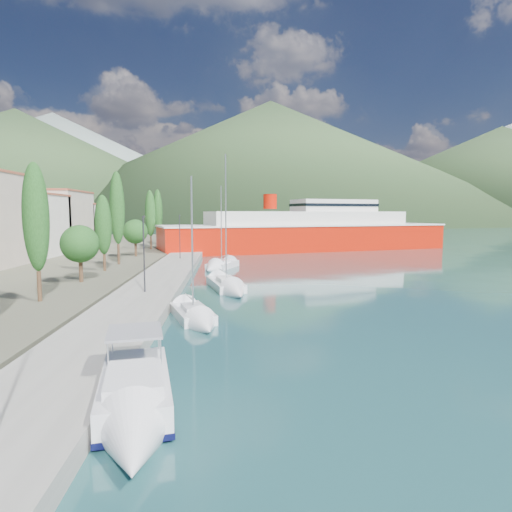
{
  "coord_description": "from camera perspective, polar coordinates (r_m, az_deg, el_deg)",
  "views": [
    {
      "loc": [
        -2.36,
        -21.47,
        7.05
      ],
      "look_at": [
        0.0,
        14.0,
        3.5
      ],
      "focal_mm": 30.0,
      "sensor_mm": 36.0,
      "label": 1
    }
  ],
  "objects": [
    {
      "name": "ground",
      "position": [
        141.66,
        -2.85,
        2.84
      ],
      "size": [
        1400.0,
        1400.0,
        0.0
      ],
      "primitive_type": "plane",
      "color": "#1F4B4E"
    },
    {
      "name": "motor_cruiser",
      "position": [
        15.72,
        -15.88,
        -19.11
      ],
      "size": [
        3.97,
        8.67,
        3.08
      ],
      "color": "black",
      "rests_on": "ground"
    },
    {
      "name": "town_buildings",
      "position": [
        65.48,
        -30.79,
        3.6
      ],
      "size": [
        9.2,
        69.2,
        11.3
      ],
      "color": "beige",
      "rests_on": "land_strip"
    },
    {
      "name": "hills_far",
      "position": [
        659.29,
        8.74,
        11.76
      ],
      "size": [
        1480.0,
        900.0,
        180.0
      ],
      "color": "gray",
      "rests_on": "ground"
    },
    {
      "name": "hills_near",
      "position": [
        408.74,
        10.65,
        11.52
      ],
      "size": [
        1010.0,
        520.0,
        115.0
      ],
      "color": "#304828",
      "rests_on": "ground"
    },
    {
      "name": "quay",
      "position": [
        48.39,
        -11.67,
        -2.31
      ],
      "size": [
        5.0,
        88.0,
        0.8
      ],
      "primitive_type": "cube",
      "color": "gray",
      "rests_on": "ground"
    },
    {
      "name": "tree_row",
      "position": [
        55.27,
        -18.13,
        4.34
      ],
      "size": [
        3.58,
        63.75,
        11.53
      ],
      "color": "#47301E",
      "rests_on": "land_strip"
    },
    {
      "name": "sailboat_near",
      "position": [
        27.78,
        -7.71,
        -8.45
      ],
      "size": [
        4.19,
        7.47,
        10.29
      ],
      "color": "silver",
      "rests_on": "ground"
    },
    {
      "name": "sailboat_mid",
      "position": [
        38.46,
        -3.38,
        -4.38
      ],
      "size": [
        4.45,
        9.62,
        13.4
      ],
      "color": "silver",
      "rests_on": "ground"
    },
    {
      "name": "sailboat_far",
      "position": [
        53.94,
        -5.22,
        -1.49
      ],
      "size": [
        5.17,
        8.21,
        11.53
      ],
      "color": "silver",
      "rests_on": "ground"
    },
    {
      "name": "lamp_posts",
      "position": [
        36.12,
        -14.39,
        0.81
      ],
      "size": [
        0.15,
        48.39,
        6.06
      ],
      "color": "#2D2D33",
      "rests_on": "quay"
    },
    {
      "name": "ferry",
      "position": [
        83.19,
        6.97,
        3.14
      ],
      "size": [
        57.22,
        27.14,
        11.15
      ],
      "color": "#BC1504",
      "rests_on": "ground"
    }
  ]
}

